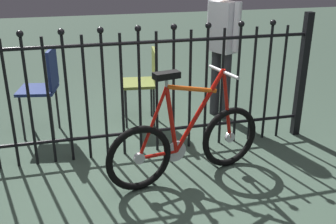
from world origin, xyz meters
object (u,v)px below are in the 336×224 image
bicycle (187,142)px  chair_navy (44,83)px  person_visitor (223,40)px  chair_olive (145,78)px

bicycle → chair_navy: bearing=133.7°
chair_navy → person_visitor: 1.93m
chair_olive → chair_navy: bearing=-176.4°
person_visitor → chair_olive: bearing=177.8°
bicycle → chair_olive: (-0.09, 1.25, 0.18)m
bicycle → person_visitor: size_ratio=0.92×
chair_olive → person_visitor: person_visitor is taller
bicycle → person_visitor: (0.77, 1.22, 0.57)m
bicycle → person_visitor: bearing=57.7°
chair_navy → bicycle: bearing=-46.3°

